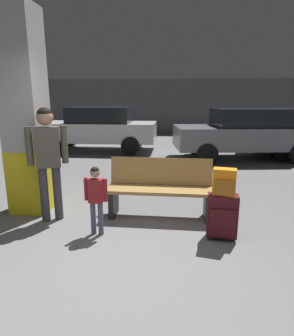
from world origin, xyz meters
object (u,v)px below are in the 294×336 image
object	(u,v)px
child	(96,193)
parked_car_far	(98,128)
adult	(48,152)
parked_car_near	(245,133)
backpack_bright	(224,182)
suitcase	(222,216)
bench	(160,188)
structural_pillar	(26,115)

from	to	relation	value
child	parked_car_far	xyz separation A→B (m)	(-1.66, 6.42, 0.23)
adult	parked_car_near	xyz separation A→B (m)	(3.94, 4.94, -0.23)
child	parked_car_far	world-z (taller)	parked_car_far
parked_car_near	backpack_bright	bearing A→B (deg)	-105.66
parked_car_near	suitcase	bearing A→B (deg)	-105.65
adult	parked_car_near	distance (m)	6.33
suitcase	backpack_bright	world-z (taller)	backpack_bright
bench	backpack_bright	world-z (taller)	backpack_bright
backpack_bright	adult	world-z (taller)	adult
structural_pillar	child	world-z (taller)	structural_pillar
suitcase	adult	world-z (taller)	adult
suitcase	adult	bearing A→B (deg)	170.78
child	parked_car_far	bearing A→B (deg)	104.51
parked_car_far	suitcase	bearing A→B (deg)	-62.69
backpack_bright	adult	distance (m)	2.49
bench	suitcase	xyz separation A→B (m)	(0.84, -0.71, -0.12)
structural_pillar	parked_car_far	distance (m)	5.69
child	adult	bearing A→B (deg)	152.72
child	parked_car_near	distance (m)	6.21
structural_pillar	child	xyz separation A→B (m)	(1.28, -0.80, -0.97)
bench	child	size ratio (longest dim) A/B	1.71
bench	backpack_bright	xyz separation A→B (m)	(0.84, -0.71, 0.33)
adult	parked_car_far	distance (m)	6.07
adult	parked_car_near	world-z (taller)	adult
adult	parked_car_far	size ratio (longest dim) A/B	0.41
structural_pillar	parked_car_far	xyz separation A→B (m)	(-0.38, 5.62, -0.74)
bench	parked_car_near	xyz separation A→B (m)	(2.33, 4.63, 0.36)
parked_car_far	parked_car_near	bearing A→B (deg)	-12.52
structural_pillar	parked_car_far	bearing A→B (deg)	93.85
bench	parked_car_near	world-z (taller)	parked_car_near
suitcase	parked_car_far	world-z (taller)	parked_car_far
adult	parked_car_near	size ratio (longest dim) A/B	0.39
bench	adult	xyz separation A→B (m)	(-1.61, -0.31, 0.59)
child	suitcase	bearing A→B (deg)	0.57
child	adult	distance (m)	1.01
adult	parked_car_far	bearing A→B (deg)	98.14
suitcase	parked_car_near	distance (m)	5.56
structural_pillar	parked_car_near	xyz separation A→B (m)	(4.42, 4.56, -0.74)
parked_car_near	bench	bearing A→B (deg)	-116.75
adult	parked_car_far	world-z (taller)	adult
structural_pillar	bench	bearing A→B (deg)	-1.85
structural_pillar	bench	distance (m)	2.37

